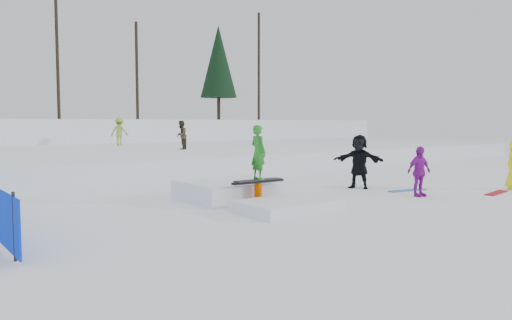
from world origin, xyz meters
TOP-DOWN VIEW (x-y plane):
  - ground at (0.00, 0.00)m, footprint 120.00×120.00m
  - snow_berm at (0.00, 30.00)m, footprint 60.00×14.00m
  - snow_midrise at (0.00, 16.00)m, footprint 50.00×18.00m
  - treeline at (6.18, 28.28)m, footprint 40.24×4.22m
  - walker_olive at (4.20, 13.25)m, footprint 0.91×0.90m
  - walker_ygreen at (3.49, 19.68)m, footprint 1.22×1.19m
  - spectator_purple at (4.50, -0.66)m, footprint 0.91×0.48m
  - spectator_dark at (4.50, 1.64)m, footprint 1.22×1.71m
  - loose_board_red at (6.98, -1.72)m, footprint 1.43×0.52m
  - loose_board_teal at (5.27, 0.28)m, footprint 1.43×0.53m
  - jib_rail_feature at (-0.26, 1.47)m, footprint 2.60×4.40m

SIDE VIEW (x-z plane):
  - ground at x=0.00m, z-range 0.00..0.00m
  - loose_board_red at x=6.98m, z-range 0.00..0.03m
  - loose_board_teal at x=5.27m, z-range 0.00..0.03m
  - jib_rail_feature at x=-0.26m, z-range -0.75..1.36m
  - snow_midrise at x=0.00m, z-range 0.00..0.80m
  - spectator_purple at x=4.50m, z-range 0.00..1.48m
  - spectator_dark at x=4.50m, z-range 0.00..1.78m
  - snow_berm at x=0.00m, z-range 0.00..2.40m
  - walker_olive at x=4.20m, z-range 0.80..2.29m
  - walker_ygreen at x=3.49m, z-range 0.80..2.48m
  - treeline at x=6.18m, z-range 2.20..12.70m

